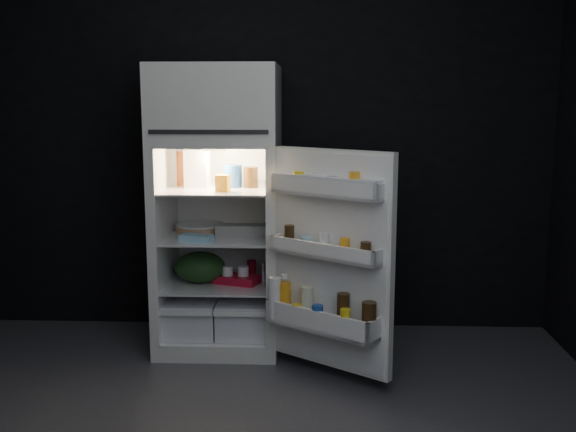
{
  "coord_description": "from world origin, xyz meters",
  "views": [
    {
      "loc": [
        0.41,
        -2.87,
        1.57
      ],
      "look_at": [
        0.25,
        1.0,
        0.9
      ],
      "focal_mm": 42.0,
      "sensor_mm": 36.0,
      "label": 1
    }
  ],
  "objects_px": {
    "refrigerator": "(219,198)",
    "egg_carton": "(241,230)",
    "fridge_door": "(328,263)",
    "yogurt_tray": "(237,279)",
    "milk_jug": "(197,168)"
  },
  "relations": [
    {
      "from": "refrigerator",
      "to": "fridge_door",
      "type": "xyz_separation_m",
      "value": [
        0.68,
        -0.59,
        -0.27
      ]
    },
    {
      "from": "refrigerator",
      "to": "egg_carton",
      "type": "bearing_deg",
      "value": -21.86
    },
    {
      "from": "fridge_door",
      "to": "yogurt_tray",
      "type": "xyz_separation_m",
      "value": [
        -0.57,
        0.51,
        -0.24
      ]
    },
    {
      "from": "egg_carton",
      "to": "yogurt_tray",
      "type": "distance_m",
      "value": 0.31
    },
    {
      "from": "milk_jug",
      "to": "yogurt_tray",
      "type": "xyz_separation_m",
      "value": [
        0.25,
        -0.08,
        -0.69
      ]
    },
    {
      "from": "egg_carton",
      "to": "yogurt_tray",
      "type": "bearing_deg",
      "value": -134.18
    },
    {
      "from": "fridge_door",
      "to": "refrigerator",
      "type": "bearing_deg",
      "value": 138.98
    },
    {
      "from": "egg_carton",
      "to": "yogurt_tray",
      "type": "height_order",
      "value": "egg_carton"
    },
    {
      "from": "fridge_door",
      "to": "yogurt_tray",
      "type": "bearing_deg",
      "value": 138.24
    },
    {
      "from": "fridge_door",
      "to": "egg_carton",
      "type": "relative_size",
      "value": 3.85
    },
    {
      "from": "fridge_door",
      "to": "yogurt_tray",
      "type": "distance_m",
      "value": 0.79
    },
    {
      "from": "refrigerator",
      "to": "fridge_door",
      "type": "bearing_deg",
      "value": -41.02
    },
    {
      "from": "refrigerator",
      "to": "fridge_door",
      "type": "height_order",
      "value": "refrigerator"
    },
    {
      "from": "yogurt_tray",
      "to": "egg_carton",
      "type": "bearing_deg",
      "value": 65.31
    },
    {
      "from": "fridge_door",
      "to": "egg_carton",
      "type": "distance_m",
      "value": 0.76
    }
  ]
}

